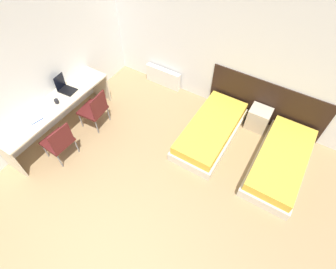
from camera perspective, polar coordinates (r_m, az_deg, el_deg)
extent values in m
plane|color=#9E7F56|center=(4.60, -15.92, -23.09)|extent=(20.00, 20.00, 0.00)
cube|color=white|center=(5.56, 10.49, 17.95)|extent=(5.97, 0.05, 2.70)
cube|color=white|center=(5.60, -24.38, 14.41)|extent=(0.05, 5.02, 2.70)
cube|color=black|center=(5.81, 20.41, 6.40)|extent=(2.43, 0.03, 1.02)
cube|color=beige|center=(5.50, 9.17, 0.21)|extent=(0.89, 1.94, 0.20)
cube|color=gold|center=(5.36, 9.43, 1.56)|extent=(0.81, 1.86, 0.19)
cube|color=beige|center=(5.41, 22.97, -5.99)|extent=(0.89, 1.94, 0.20)
cube|color=gold|center=(5.26, 23.63, -4.80)|extent=(0.81, 1.86, 0.19)
cube|color=beige|center=(5.83, 19.06, 3.32)|extent=(0.43, 0.37, 0.50)
cube|color=silver|center=(6.56, -1.04, 12.42)|extent=(0.91, 0.12, 0.45)
cube|color=beige|center=(5.56, -23.55, 6.03)|extent=(0.59, 2.46, 0.04)
cube|color=beige|center=(5.52, -31.13, -4.74)|extent=(0.53, 0.04, 0.72)
cube|color=beige|center=(6.32, -14.64, 10.41)|extent=(0.53, 0.04, 0.72)
cube|color=#511919|center=(5.68, -16.10, 5.16)|extent=(0.52, 0.52, 0.05)
cube|color=#511919|center=(5.38, -14.80, 6.29)|extent=(0.07, 0.43, 0.45)
cylinder|color=slate|center=(5.85, -18.45, 2.94)|extent=(0.02, 0.02, 0.39)
cylinder|color=slate|center=(6.04, -16.03, 5.60)|extent=(0.02, 0.02, 0.39)
cylinder|color=slate|center=(5.62, -15.21, 1.57)|extent=(0.02, 0.02, 0.39)
cylinder|color=slate|center=(5.82, -12.80, 4.37)|extent=(0.02, 0.02, 0.39)
cube|color=#511919|center=(5.33, -22.93, -1.39)|extent=(0.50, 0.50, 0.05)
cube|color=#511919|center=(5.01, -22.21, -0.81)|extent=(0.05, 0.43, 0.45)
cylinder|color=slate|center=(5.58, -25.15, -3.17)|extent=(0.02, 0.02, 0.39)
cylinder|color=slate|center=(5.68, -22.03, -0.42)|extent=(0.02, 0.02, 0.39)
cylinder|color=slate|center=(5.32, -22.47, -5.32)|extent=(0.02, 0.02, 0.39)
cylinder|color=slate|center=(5.42, -19.25, -2.40)|extent=(0.02, 0.02, 0.39)
cube|color=black|center=(5.72, -20.96, 8.93)|extent=(0.34, 0.27, 0.02)
cube|color=black|center=(5.71, -22.54, 10.56)|extent=(0.06, 0.25, 0.32)
cube|color=#1E4793|center=(5.41, -27.14, 3.26)|extent=(0.31, 0.27, 0.01)
cube|color=white|center=(5.41, -27.17, 3.32)|extent=(0.29, 0.25, 0.01)
cylinder|color=black|center=(5.50, -23.10, 6.67)|extent=(0.08, 0.08, 0.09)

